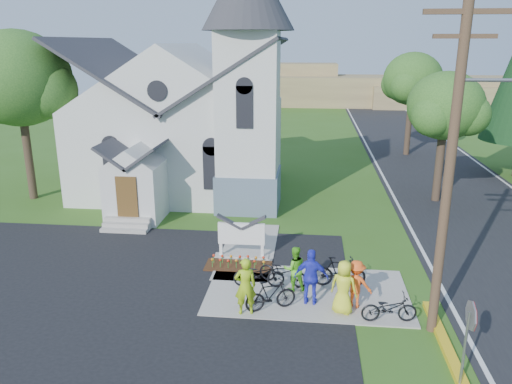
# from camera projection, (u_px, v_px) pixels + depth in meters

# --- Properties ---
(ground) EXTENTS (120.00, 120.00, 0.00)m
(ground) POSITION_uv_depth(u_px,v_px,m) (263.00, 297.00, 17.24)
(ground) COLOR #355E1B
(ground) RESTS_ON ground
(parking_lot) EXTENTS (20.00, 16.00, 0.02)m
(parking_lot) POSITION_uv_depth(u_px,v_px,m) (42.00, 315.00, 16.06)
(parking_lot) COLOR black
(parking_lot) RESTS_ON ground
(road) EXTENTS (8.00, 90.00, 0.02)m
(road) POSITION_uv_depth(u_px,v_px,m) (449.00, 186.00, 30.49)
(road) COLOR black
(road) RESTS_ON ground
(sidewalk) EXTENTS (7.00, 4.00, 0.05)m
(sidewalk) POSITION_uv_depth(u_px,v_px,m) (307.00, 292.00, 17.56)
(sidewalk) COLOR #9C968D
(sidewalk) RESTS_ON ground
(church) EXTENTS (12.35, 12.00, 13.00)m
(church) POSITION_uv_depth(u_px,v_px,m) (188.00, 101.00, 28.18)
(church) COLOR silver
(church) RESTS_ON ground
(church_sign) EXTENTS (2.20, 0.40, 1.70)m
(church_sign) POSITION_uv_depth(u_px,v_px,m) (241.00, 234.00, 20.12)
(church_sign) COLOR #9C968D
(church_sign) RESTS_ON ground
(flower_bed) EXTENTS (2.60, 1.10, 0.07)m
(flower_bed) POSITION_uv_depth(u_px,v_px,m) (239.00, 266.00, 19.55)
(flower_bed) COLOR #331E0E
(flower_bed) RESTS_ON ground
(utility_pole) EXTENTS (3.45, 0.28, 10.00)m
(utility_pole) POSITION_uv_depth(u_px,v_px,m) (453.00, 158.00, 13.71)
(utility_pole) COLOR #443222
(utility_pole) RESTS_ON ground
(stop_sign) EXTENTS (0.11, 0.76, 2.48)m
(stop_sign) POSITION_uv_depth(u_px,v_px,m) (469.00, 327.00, 12.17)
(stop_sign) COLOR gray
(stop_sign) RESTS_ON ground
(tree_lot_corner) EXTENTS (5.60, 5.60, 9.15)m
(tree_lot_corner) POSITION_uv_depth(u_px,v_px,m) (18.00, 79.00, 26.31)
(tree_lot_corner) COLOR #33241B
(tree_lot_corner) RESTS_ON ground
(tree_road_near) EXTENTS (4.00, 4.00, 7.05)m
(tree_road_near) POSITION_uv_depth(u_px,v_px,m) (445.00, 106.00, 26.29)
(tree_road_near) COLOR #33241B
(tree_road_near) RESTS_ON ground
(tree_road_mid) EXTENTS (4.40, 4.40, 7.80)m
(tree_road_mid) POSITION_uv_depth(u_px,v_px,m) (413.00, 79.00, 37.50)
(tree_road_mid) COLOR #33241B
(tree_road_mid) RESTS_ON ground
(distant_hills) EXTENTS (61.00, 10.00, 5.60)m
(distant_hills) POSITION_uv_depth(u_px,v_px,m) (325.00, 89.00, 69.90)
(distant_hills) COLOR olive
(distant_hills) RESTS_ON ground
(cyclist_0) EXTENTS (0.79, 0.62, 1.92)m
(cyclist_0) POSITION_uv_depth(u_px,v_px,m) (245.00, 286.00, 15.86)
(cyclist_0) COLOR #97C016
(cyclist_0) RESTS_ON sidewalk
(bike_0) EXTENTS (1.87, 0.77, 0.96)m
(bike_0) POSITION_uv_depth(u_px,v_px,m) (259.00, 274.00, 17.75)
(bike_0) COLOR black
(bike_0) RESTS_ON sidewalk
(cyclist_1) EXTENTS (0.92, 0.79, 1.63)m
(cyclist_1) POSITION_uv_depth(u_px,v_px,m) (294.00, 269.00, 17.42)
(cyclist_1) COLOR #59C124
(cyclist_1) RESTS_ON sidewalk
(bike_1) EXTENTS (1.79, 1.14, 1.04)m
(bike_1) POSITION_uv_depth(u_px,v_px,m) (271.00, 295.00, 16.20)
(bike_1) COLOR black
(bike_1) RESTS_ON sidewalk
(cyclist_2) EXTENTS (1.17, 0.58, 1.94)m
(cyclist_2) POSITION_uv_depth(u_px,v_px,m) (311.00, 277.00, 16.46)
(cyclist_2) COLOR #2A31D4
(cyclist_2) RESTS_ON sidewalk
(bike_2) EXTENTS (1.97, 1.27, 0.98)m
(bike_2) POSITION_uv_depth(u_px,v_px,m) (283.00, 271.00, 17.95)
(bike_2) COLOR black
(bike_2) RESTS_ON sidewalk
(cyclist_3) EXTENTS (1.16, 0.82, 1.64)m
(cyclist_3) POSITION_uv_depth(u_px,v_px,m) (356.00, 284.00, 16.31)
(cyclist_3) COLOR #FF5B1C
(cyclist_3) RESTS_ON sidewalk
(bike_3) EXTENTS (1.91, 0.61, 1.14)m
(bike_3) POSITION_uv_depth(u_px,v_px,m) (339.00, 272.00, 17.76)
(bike_3) COLOR black
(bike_3) RESTS_ON sidewalk
(cyclist_4) EXTENTS (1.03, 0.85, 1.80)m
(cyclist_4) POSITION_uv_depth(u_px,v_px,m) (344.00, 287.00, 15.92)
(cyclist_4) COLOR yellow
(cyclist_4) RESTS_ON sidewalk
(bike_4) EXTENTS (1.79, 0.79, 0.91)m
(bike_4) POSITION_uv_depth(u_px,v_px,m) (389.00, 308.00, 15.54)
(bike_4) COLOR black
(bike_4) RESTS_ON sidewalk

